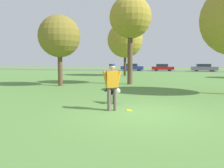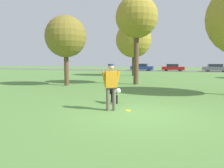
% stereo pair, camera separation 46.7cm
% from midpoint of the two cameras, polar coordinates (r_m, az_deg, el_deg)
% --- Properties ---
extents(ground_plane, '(120.00, 120.00, 0.00)m').
position_cam_midpoint_polar(ground_plane, '(7.58, 5.43, -7.72)').
color(ground_plane, '#56843D').
extents(far_road_strip, '(120.00, 6.00, 0.01)m').
position_cam_midpoint_polar(far_road_strip, '(42.05, 13.95, 3.34)').
color(far_road_strip, '#5B5B59').
rests_on(far_road_strip, ground_plane).
extents(person, '(0.63, 0.43, 1.69)m').
position_cam_midpoint_polar(person, '(7.84, -1.69, 0.23)').
color(person, '#665B4C').
rests_on(person, ground_plane).
extents(dog, '(0.89, 0.68, 0.68)m').
position_cam_midpoint_polar(dog, '(9.25, -1.21, -2.22)').
color(dog, black).
rests_on(dog, ground_plane).
extents(frisbee, '(0.23, 0.23, 0.02)m').
position_cam_midpoint_polar(frisbee, '(8.00, 2.77, -6.89)').
color(frisbee, yellow).
rests_on(frisbee, ground_plane).
extents(tree_mid_center, '(3.20, 3.20, 6.73)m').
position_cam_midpoint_polar(tree_mid_center, '(17.36, 4.02, 16.83)').
color(tree_mid_center, brown).
rests_on(tree_mid_center, ground_plane).
extents(tree_far_left, '(4.35, 4.35, 6.58)m').
position_cam_midpoint_polar(tree_far_left, '(27.37, 2.95, 11.41)').
color(tree_far_left, '#4C3826').
rests_on(tree_far_left, ground_plane).
extents(tree_near_left, '(3.02, 3.02, 5.09)m').
position_cam_midpoint_polar(tree_near_left, '(16.57, -14.38, 11.91)').
color(tree_near_left, brown).
rests_on(tree_near_left, ground_plane).
extents(parked_car_blue, '(4.31, 1.71, 1.34)m').
position_cam_midpoint_polar(parked_car_blue, '(42.42, 5.00, 4.40)').
color(parked_car_blue, '#284293').
rests_on(parked_car_blue, ground_plane).
extents(parked_car_red, '(4.14, 1.93, 1.31)m').
position_cam_midpoint_polar(parked_car_red, '(42.26, 12.78, 4.25)').
color(parked_car_red, red).
rests_on(parked_car_red, ground_plane).
extents(parked_car_grey, '(4.45, 1.95, 1.33)m').
position_cam_midpoint_polar(parked_car_grey, '(42.29, 22.60, 3.95)').
color(parked_car_grey, slate).
rests_on(parked_car_grey, ground_plane).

